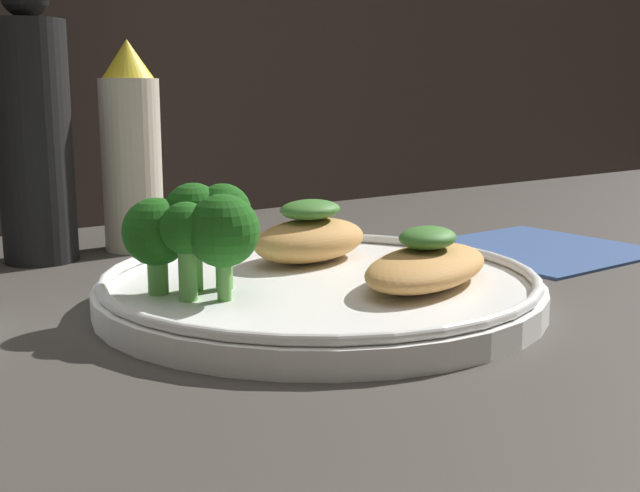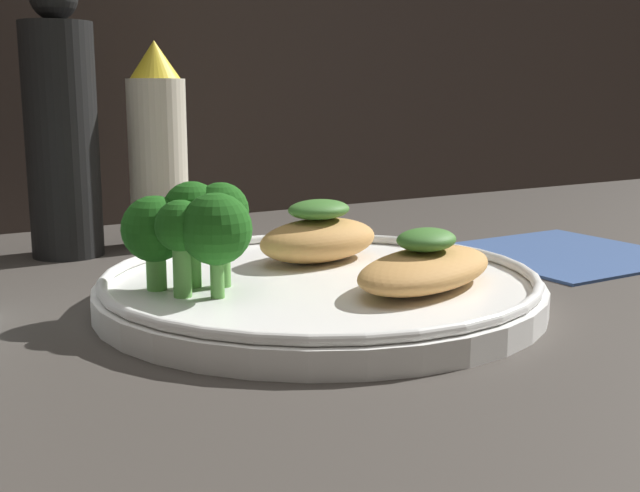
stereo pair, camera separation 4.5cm
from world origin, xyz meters
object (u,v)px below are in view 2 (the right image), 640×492
broccoli_bunch (193,225)px  pepper_grinder (62,130)px  sauce_bottle (158,150)px  plate (320,288)px

broccoli_bunch → pepper_grinder: size_ratio=0.35×
sauce_bottle → pepper_grinder: 7.39cm
broccoli_bunch → pepper_grinder: pepper_grinder is taller
plate → pepper_grinder: size_ratio=1.25×
plate → broccoli_bunch: (-7.08, 1.34, 4.05)cm
broccoli_bunch → pepper_grinder: bearing=94.3°
broccoli_bunch → sauce_bottle: size_ratio=0.44×
plate → pepper_grinder: bearing=111.7°
pepper_grinder → sauce_bottle: bearing=0.0°
pepper_grinder → plate: bearing=-68.3°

